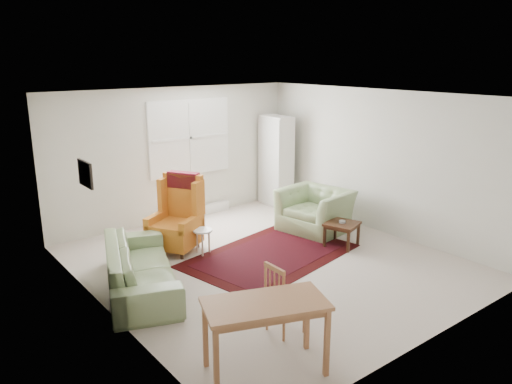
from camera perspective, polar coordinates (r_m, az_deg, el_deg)
room at (r=7.43m, az=0.54°, el=1.42°), size 5.04×5.54×2.51m
rug at (r=7.90m, az=1.61°, el=-7.22°), size 2.93×2.18×0.03m
sofa at (r=6.87m, az=-13.16°, el=-7.38°), size 1.53×2.32×0.87m
armchair at (r=8.97m, az=6.79°, el=-1.62°), size 1.20×1.31×0.90m
wingback_chair at (r=8.00m, az=-9.32°, el=-2.51°), size 1.01×1.00×1.24m
coffee_table at (r=8.36m, az=9.76°, el=-4.78°), size 0.63×0.63×0.41m
stool at (r=7.95m, az=-6.09°, el=-5.66°), size 0.34×0.34×0.41m
cabinet at (r=10.37m, az=2.32°, el=3.55°), size 0.44×0.77×1.87m
desk at (r=5.08m, az=1.05°, el=-16.22°), size 1.33×0.98×0.75m
desk_chair at (r=5.72m, az=3.42°, el=-11.94°), size 0.38×0.38×0.84m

